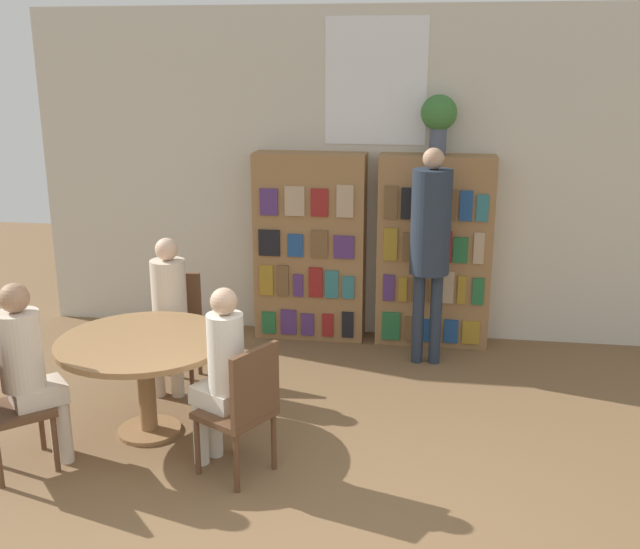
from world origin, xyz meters
name	(u,v)px	position (x,y,z in m)	size (l,w,h in m)	color
wall_back	(374,176)	(0.00, 3.80, 1.51)	(6.40, 0.07, 3.00)	beige
bookshelf_left	(310,247)	(-0.57, 3.61, 0.86)	(1.01, 0.34, 1.73)	olive
bookshelf_right	(434,252)	(0.57, 3.61, 0.86)	(1.01, 0.34, 1.73)	olive
flower_vase	(439,117)	(0.56, 3.61, 2.06)	(0.31, 0.31, 0.52)	#475166
reading_table	(144,355)	(-1.38, 1.52, 0.58)	(1.18, 1.18, 0.70)	olive
chair_near_camera	(3,402)	(-2.06, 0.89, 0.48)	(0.57, 0.57, 0.88)	brown
chair_left_side	(175,323)	(-1.49, 2.45, 0.48)	(0.44, 0.44, 0.88)	brown
chair_far_side	(244,405)	(-0.57, 1.07, 0.48)	(0.54, 0.54, 0.88)	brown
seated_reader_left	(168,306)	(-1.47, 2.27, 0.69)	(0.31, 0.39, 1.22)	beige
seated_reader_right	(221,370)	(-0.73, 1.16, 0.67)	(0.39, 0.36, 1.21)	silver
seated_reader_back	(29,364)	(-1.93, 1.01, 0.70)	(0.42, 0.41, 1.23)	beige
librarian_standing	(431,232)	(0.53, 3.11, 1.15)	(0.33, 0.60, 1.85)	#232D3D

